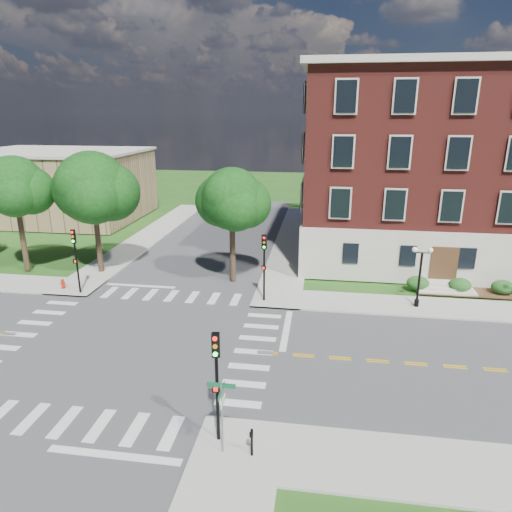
# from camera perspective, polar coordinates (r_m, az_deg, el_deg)

# --- Properties ---
(ground) EXTENTS (160.00, 160.00, 0.00)m
(ground) POSITION_cam_1_polar(r_m,az_deg,el_deg) (28.06, -15.26, -10.46)
(ground) COLOR #234F16
(ground) RESTS_ON ground
(road_ew) EXTENTS (90.00, 12.00, 0.01)m
(road_ew) POSITION_cam_1_polar(r_m,az_deg,el_deg) (28.06, -15.26, -10.45)
(road_ew) COLOR #3D3D3F
(road_ew) RESTS_ON ground
(road_ns) EXTENTS (12.00, 90.00, 0.01)m
(road_ns) POSITION_cam_1_polar(r_m,az_deg,el_deg) (28.06, -15.26, -10.44)
(road_ns) COLOR #3D3D3F
(road_ns) RESTS_ON ground
(sidewalk_ne) EXTENTS (34.00, 34.00, 0.12)m
(sidewalk_ne) POSITION_cam_1_polar(r_m,az_deg,el_deg) (40.29, 14.66, -1.59)
(sidewalk_ne) COLOR #9E9B93
(sidewalk_ne) RESTS_ON ground
(sidewalk_nw) EXTENTS (34.00, 34.00, 0.12)m
(sidewalk_nw) POSITION_cam_1_polar(r_m,az_deg,el_deg) (47.74, -25.07, 0.29)
(sidewalk_nw) COLOR #9E9B93
(sidewalk_nw) RESTS_ON ground
(crosswalk_east) EXTENTS (2.20, 10.20, 0.02)m
(crosswalk_east) POSITION_cam_1_polar(r_m,az_deg,el_deg) (26.19, -0.31, -11.92)
(crosswalk_east) COLOR silver
(crosswalk_east) RESTS_ON ground
(stop_bar_east) EXTENTS (0.40, 5.50, 0.00)m
(stop_bar_east) POSITION_cam_1_polar(r_m,az_deg,el_deg) (28.66, 3.81, -9.20)
(stop_bar_east) COLOR silver
(stop_bar_east) RESTS_ON ground
(main_building) EXTENTS (30.60, 22.40, 16.50)m
(main_building) POSITION_cam_1_polar(r_m,az_deg,el_deg) (46.70, 25.38, 10.33)
(main_building) COLOR #BAB2A4
(main_building) RESTS_ON ground
(secondary_building) EXTENTS (20.40, 15.40, 8.30)m
(secondary_building) POSITION_cam_1_polar(r_m,az_deg,el_deg) (62.45, -23.50, 8.21)
(secondary_building) COLOR #8B714D
(secondary_building) RESTS_ON ground
(tree_b) EXTENTS (4.84, 4.84, 9.54)m
(tree_b) POSITION_cam_1_polar(r_m,az_deg,el_deg) (41.54, -27.95, 7.68)
(tree_b) COLOR #322319
(tree_b) RESTS_ON ground
(tree_c) EXTENTS (5.81, 5.81, 9.92)m
(tree_c) POSITION_cam_1_polar(r_m,az_deg,el_deg) (38.82, -19.76, 8.00)
(tree_c) COLOR #322319
(tree_c) RESTS_ON ground
(tree_d) EXTENTS (4.74, 4.74, 8.89)m
(tree_d) POSITION_cam_1_polar(r_m,az_deg,el_deg) (34.65, -3.05, 7.10)
(tree_d) COLOR #322319
(tree_d) RESTS_ON ground
(traffic_signal_se) EXTENTS (0.35, 0.40, 4.80)m
(traffic_signal_se) POSITION_cam_1_polar(r_m,az_deg,el_deg) (18.36, -4.95, -14.42)
(traffic_signal_se) COLOR black
(traffic_signal_se) RESTS_ON ground
(traffic_signal_ne) EXTENTS (0.37, 0.44, 4.80)m
(traffic_signal_ne) POSITION_cam_1_polar(r_m,az_deg,el_deg) (31.45, 1.03, -0.40)
(traffic_signal_ne) COLOR black
(traffic_signal_ne) RESTS_ON ground
(traffic_signal_nw) EXTENTS (0.38, 0.46, 4.80)m
(traffic_signal_nw) POSITION_cam_1_polar(r_m,az_deg,el_deg) (35.35, -21.64, 0.37)
(traffic_signal_nw) COLOR black
(traffic_signal_nw) RESTS_ON ground
(twin_lamp_west) EXTENTS (1.36, 0.36, 4.23)m
(twin_lamp_west) POSITION_cam_1_polar(r_m,az_deg,el_deg) (32.62, 19.81, -2.05)
(twin_lamp_west) COLOR black
(twin_lamp_west) RESTS_ON ground
(street_sign_pole) EXTENTS (1.10, 1.10, 3.10)m
(street_sign_pole) POSITION_cam_1_polar(r_m,az_deg,el_deg) (18.24, -4.27, -17.95)
(street_sign_pole) COLOR gray
(street_sign_pole) RESTS_ON ground
(push_button_post) EXTENTS (0.14, 0.21, 1.20)m
(push_button_post) POSITION_cam_1_polar(r_m,az_deg,el_deg) (18.94, -0.53, -22.13)
(push_button_post) COLOR black
(push_button_post) RESTS_ON ground
(fire_hydrant) EXTENTS (0.35, 0.35, 0.75)m
(fire_hydrant) POSITION_cam_1_polar(r_m,az_deg,el_deg) (37.53, -22.98, -3.22)
(fire_hydrant) COLOR #AA1E0D
(fire_hydrant) RESTS_ON ground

